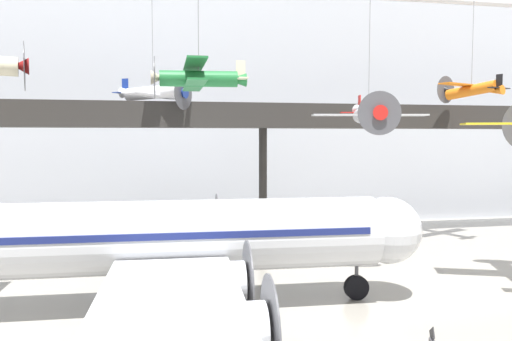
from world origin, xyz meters
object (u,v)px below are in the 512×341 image
suspended_plane_orange_highwing (471,90)px  suspended_plane_green_biplane (198,78)px  suspended_plane_white_twin (153,93)px  airliner_silver_main (154,238)px  suspended_plane_silver_racer (369,111)px

suspended_plane_orange_highwing → suspended_plane_green_biplane: bearing=87.8°
suspended_plane_orange_highwing → suspended_plane_white_twin: suspended_plane_orange_highwing is taller
airliner_silver_main → suspended_plane_silver_racer: bearing=24.0°
suspended_plane_orange_highwing → suspended_plane_white_twin: size_ratio=0.92×
suspended_plane_green_biplane → suspended_plane_orange_highwing: 23.69m
suspended_plane_silver_racer → airliner_silver_main: bearing=-58.3°
suspended_plane_white_twin → suspended_plane_silver_racer: 16.46m
suspended_plane_orange_highwing → suspended_plane_white_twin: bearing=59.5°
suspended_plane_silver_racer → suspended_plane_green_biplane: bearing=-66.6°
suspended_plane_white_twin → airliner_silver_main: bearing=-56.6°
suspended_plane_orange_highwing → suspended_plane_silver_racer: (-11.11, -5.50, -2.08)m
suspended_plane_silver_racer → suspended_plane_white_twin: bearing=-113.5°
suspended_plane_green_biplane → suspended_plane_white_twin: suspended_plane_white_twin is taller
suspended_plane_green_biplane → suspended_plane_orange_highwing: bearing=-159.1°
airliner_silver_main → suspended_plane_orange_highwing: (24.72, 10.83, 8.74)m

